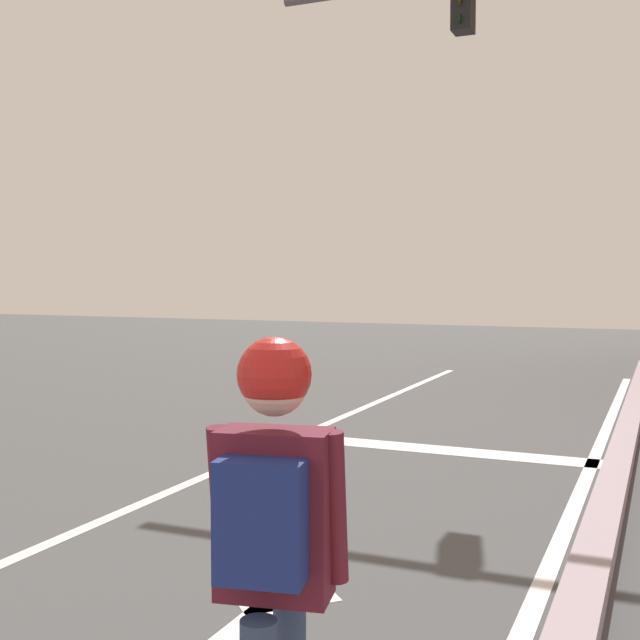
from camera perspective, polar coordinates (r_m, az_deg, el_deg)
lane_line_center at (r=6.56m, az=-13.42°, el=-12.93°), size 0.12×20.00×0.01m
lane_line_curbside at (r=5.38m, az=15.98°, el=-16.61°), size 0.12×20.00×0.01m
stop_bar at (r=8.54m, az=8.52°, el=-9.11°), size 3.32×0.40×0.01m
lane_arrow_head at (r=4.83m, az=-2.69°, el=-18.82°), size 0.71×0.71×0.01m
curb_strip at (r=5.33m, az=18.76°, el=-16.07°), size 0.24×24.00×0.14m
skater at (r=2.53m, az=-3.35°, el=-14.55°), size 0.43×0.60×1.55m
traffic_signal_mast at (r=9.83m, az=17.94°, el=15.19°), size 4.76×0.34×5.74m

